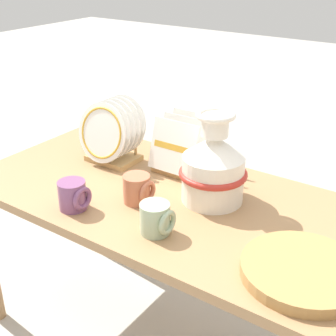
# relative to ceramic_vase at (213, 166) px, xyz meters

# --- Properties ---
(display_table) EXTENTS (1.52, 0.75, 0.71)m
(display_table) POSITION_rel_ceramic_vase_xyz_m (-0.15, -0.06, -0.21)
(display_table) COLOR #9E754C
(display_table) RESTS_ON ground_plane
(ceramic_vase) EXTENTS (0.24, 0.24, 0.33)m
(ceramic_vase) POSITION_rel_ceramic_vase_xyz_m (0.00, 0.00, 0.00)
(ceramic_vase) COLOR white
(ceramic_vase) RESTS_ON display_table
(dish_rack_round_plates) EXTENTS (0.24, 0.20, 0.26)m
(dish_rack_round_plates) POSITION_rel_ceramic_vase_xyz_m (-0.51, 0.05, -0.02)
(dish_rack_round_plates) COLOR tan
(dish_rack_round_plates) RESTS_ON display_table
(dish_rack_square_plates) EXTENTS (0.20, 0.19, 0.22)m
(dish_rack_square_plates) POSITION_rel_ceramic_vase_xyz_m (-0.22, 0.14, -0.06)
(dish_rack_square_plates) COLOR tan
(dish_rack_square_plates) RESTS_ON display_table
(wicker_charger_stack) EXTENTS (0.34, 0.34, 0.04)m
(wicker_charger_stack) POSITION_rel_ceramic_vase_xyz_m (0.42, -0.23, -0.11)
(wicker_charger_stack) COLOR #AD7F47
(wicker_charger_stack) RESTS_ON display_table
(mug_plum_glaze) EXTENTS (0.10, 0.10, 0.10)m
(mug_plum_glaze) POSITION_rel_ceramic_vase_xyz_m (-0.36, -0.32, -0.08)
(mug_plum_glaze) COLOR #7A4770
(mug_plum_glaze) RESTS_ON display_table
(mug_terracotta_glaze) EXTENTS (0.10, 0.10, 0.10)m
(mug_terracotta_glaze) POSITION_rel_ceramic_vase_xyz_m (-0.21, -0.16, -0.08)
(mug_terracotta_glaze) COLOR #B76647
(mug_terracotta_glaze) RESTS_ON display_table
(mug_sage_glaze) EXTENTS (0.10, 0.10, 0.10)m
(mug_sage_glaze) POSITION_rel_ceramic_vase_xyz_m (-0.04, -0.28, -0.08)
(mug_sage_glaze) COLOR #9EB28E
(mug_sage_glaze) RESTS_ON display_table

